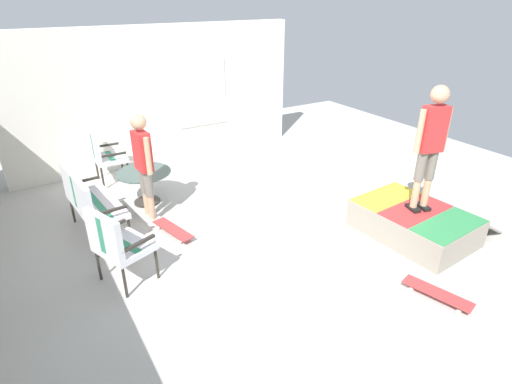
{
  "coord_description": "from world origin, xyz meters",
  "views": [
    {
      "loc": [
        -4.35,
        3.15,
        3.27
      ],
      "look_at": [
        0.14,
        0.41,
        0.7
      ],
      "focal_mm": 28.83,
      "sensor_mm": 36.0,
      "label": 1
    }
  ],
  "objects_px": {
    "patio_chair_by_wall": "(115,241)",
    "patio_table": "(145,181)",
    "skate_ramp": "(415,222)",
    "person_watching": "(143,161)",
    "patio_bench": "(87,199)",
    "person_skater": "(431,140)",
    "skateboard_spare": "(437,293)",
    "patio_chair_near_house": "(103,152)",
    "skateboard_by_bench": "(173,230)"
  },
  "relations": [
    {
      "from": "patio_chair_near_house",
      "to": "person_watching",
      "type": "height_order",
      "value": "person_watching"
    },
    {
      "from": "person_watching",
      "to": "patio_chair_near_house",
      "type": "bearing_deg",
      "value": 7.79
    },
    {
      "from": "patio_bench",
      "to": "patio_chair_by_wall",
      "type": "distance_m",
      "value": 1.34
    },
    {
      "from": "person_watching",
      "to": "person_skater",
      "type": "relative_size",
      "value": 0.96
    },
    {
      "from": "person_skater",
      "to": "skateboard_by_bench",
      "type": "xyz_separation_m",
      "value": [
        1.86,
        3.07,
        -1.4
      ]
    },
    {
      "from": "skate_ramp",
      "to": "person_watching",
      "type": "distance_m",
      "value": 4.12
    },
    {
      "from": "skate_ramp",
      "to": "skateboard_by_bench",
      "type": "distance_m",
      "value": 3.58
    },
    {
      "from": "patio_chair_by_wall",
      "to": "patio_table",
      "type": "bearing_deg",
      "value": -25.88
    },
    {
      "from": "skate_ramp",
      "to": "patio_chair_near_house",
      "type": "bearing_deg",
      "value": 38.95
    },
    {
      "from": "patio_chair_near_house",
      "to": "patio_chair_by_wall",
      "type": "bearing_deg",
      "value": 169.62
    },
    {
      "from": "patio_chair_by_wall",
      "to": "skateboard_by_bench",
      "type": "bearing_deg",
      "value": -52.08
    },
    {
      "from": "patio_bench",
      "to": "skateboard_by_bench",
      "type": "xyz_separation_m",
      "value": [
        -0.59,
        -1.01,
        -0.53
      ]
    },
    {
      "from": "patio_chair_near_house",
      "to": "skateboard_by_bench",
      "type": "relative_size",
      "value": 1.24
    },
    {
      "from": "skate_ramp",
      "to": "person_skater",
      "type": "bearing_deg",
      "value": -117.06
    },
    {
      "from": "skateboard_by_bench",
      "to": "patio_table",
      "type": "bearing_deg",
      "value": 0.03
    },
    {
      "from": "person_watching",
      "to": "skateboard_by_bench",
      "type": "height_order",
      "value": "person_watching"
    },
    {
      "from": "patio_chair_by_wall",
      "to": "patio_table",
      "type": "relative_size",
      "value": 1.13
    },
    {
      "from": "skate_ramp",
      "to": "patio_chair_by_wall",
      "type": "height_order",
      "value": "patio_chair_by_wall"
    },
    {
      "from": "skateboard_by_bench",
      "to": "skate_ramp",
      "type": "bearing_deg",
      "value": -121.24
    },
    {
      "from": "patio_bench",
      "to": "person_skater",
      "type": "xyz_separation_m",
      "value": [
        -2.45,
        -4.08,
        0.87
      ]
    },
    {
      "from": "skate_ramp",
      "to": "person_watching",
      "type": "xyz_separation_m",
      "value": [
        2.48,
        3.2,
        0.78
      ]
    },
    {
      "from": "skate_ramp",
      "to": "skateboard_spare",
      "type": "xyz_separation_m",
      "value": [
        -1.12,
        0.93,
        -0.13
      ]
    },
    {
      "from": "patio_bench",
      "to": "patio_table",
      "type": "xyz_separation_m",
      "value": [
        0.64,
        -1.01,
        -0.21
      ]
    },
    {
      "from": "patio_bench",
      "to": "skateboard_spare",
      "type": "distance_m",
      "value": 4.78
    },
    {
      "from": "skate_ramp",
      "to": "patio_chair_by_wall",
      "type": "bearing_deg",
      "value": 74.55
    },
    {
      "from": "patio_table",
      "to": "patio_chair_near_house",
      "type": "bearing_deg",
      "value": 17.97
    },
    {
      "from": "skate_ramp",
      "to": "patio_chair_near_house",
      "type": "height_order",
      "value": "patio_chair_near_house"
    },
    {
      "from": "person_skater",
      "to": "patio_bench",
      "type": "bearing_deg",
      "value": 59.01
    },
    {
      "from": "patio_bench",
      "to": "patio_table",
      "type": "bearing_deg",
      "value": -57.77
    },
    {
      "from": "skateboard_spare",
      "to": "patio_bench",
      "type": "bearing_deg",
      "value": 41.39
    },
    {
      "from": "person_watching",
      "to": "patio_bench",
      "type": "bearing_deg",
      "value": 92.29
    },
    {
      "from": "patio_chair_by_wall",
      "to": "person_skater",
      "type": "height_order",
      "value": "person_skater"
    },
    {
      "from": "person_watching",
      "to": "skateboard_by_bench",
      "type": "relative_size",
      "value": 2.07
    },
    {
      "from": "person_watching",
      "to": "skate_ramp",
      "type": "bearing_deg",
      "value": -127.8
    },
    {
      "from": "skate_ramp",
      "to": "person_skater",
      "type": "height_order",
      "value": "person_skater"
    },
    {
      "from": "skate_ramp",
      "to": "person_watching",
      "type": "bearing_deg",
      "value": 52.2
    },
    {
      "from": "patio_bench",
      "to": "person_skater",
      "type": "bearing_deg",
      "value": -120.99
    },
    {
      "from": "patio_chair_near_house",
      "to": "patio_table",
      "type": "xyz_separation_m",
      "value": [
        -1.17,
        -0.38,
        -0.21
      ]
    },
    {
      "from": "patio_chair_by_wall",
      "to": "patio_chair_near_house",
      "type": "bearing_deg",
      "value": -10.38
    },
    {
      "from": "patio_chair_near_house",
      "to": "skateboard_spare",
      "type": "bearing_deg",
      "value": -154.96
    },
    {
      "from": "skateboard_spare",
      "to": "skateboard_by_bench",
      "type": "bearing_deg",
      "value": 35.6
    },
    {
      "from": "patio_bench",
      "to": "patio_chair_near_house",
      "type": "xyz_separation_m",
      "value": [
        1.81,
        -0.63,
        -0.0
      ]
    },
    {
      "from": "person_watching",
      "to": "skateboard_by_bench",
      "type": "bearing_deg",
      "value": -167.51
    },
    {
      "from": "person_watching",
      "to": "patio_table",
      "type": "bearing_deg",
      "value": -12.87
    },
    {
      "from": "patio_bench",
      "to": "person_watching",
      "type": "relative_size",
      "value": 0.76
    },
    {
      "from": "skate_ramp",
      "to": "person_watching",
      "type": "height_order",
      "value": "person_watching"
    },
    {
      "from": "skate_ramp",
      "to": "person_skater",
      "type": "distance_m",
      "value": 1.27
    },
    {
      "from": "person_skater",
      "to": "skateboard_spare",
      "type": "bearing_deg",
      "value": 140.07
    },
    {
      "from": "patio_chair_by_wall",
      "to": "skateboard_spare",
      "type": "bearing_deg",
      "value": -125.82
    },
    {
      "from": "patio_chair_near_house",
      "to": "patio_chair_by_wall",
      "type": "xyz_separation_m",
      "value": [
        -3.15,
        0.58,
        0.0
      ]
    }
  ]
}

